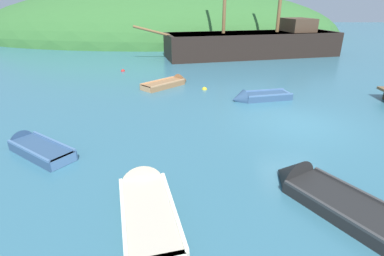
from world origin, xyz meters
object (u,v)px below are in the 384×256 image
(rowboat_near_dock, at_px, (257,98))
(buoy_yellow, at_px, (204,89))
(rowboat_center, at_px, (146,203))
(rowboat_portside, at_px, (170,84))
(buoy_red, at_px, (123,71))
(sailing_ship, at_px, (254,47))
(rowboat_far, at_px, (325,197))
(rowboat_outer_right, at_px, (34,148))

(rowboat_near_dock, relative_size, buoy_yellow, 10.84)
(rowboat_center, relative_size, buoy_yellow, 12.65)
(rowboat_center, bearing_deg, rowboat_portside, -13.51)
(buoy_yellow, relative_size, buoy_red, 1.01)
(buoy_yellow, bearing_deg, buoy_red, 140.26)
(buoy_red, bearing_deg, buoy_yellow, -39.74)
(sailing_ship, height_order, rowboat_far, sailing_ship)
(rowboat_center, distance_m, buoy_red, 15.39)
(sailing_ship, relative_size, rowboat_portside, 5.98)
(buoy_yellow, bearing_deg, sailing_ship, 66.86)
(rowboat_far, bearing_deg, rowboat_center, 61.00)
(sailing_ship, height_order, rowboat_portside, sailing_ship)
(rowboat_far, bearing_deg, buoy_yellow, -17.94)
(rowboat_portside, bearing_deg, buoy_red, 86.85)
(rowboat_center, distance_m, buoy_yellow, 10.44)
(rowboat_near_dock, bearing_deg, buoy_red, -51.95)
(rowboat_near_dock, bearing_deg, rowboat_far, 77.09)
(rowboat_far, distance_m, buoy_yellow, 10.34)
(buoy_yellow, bearing_deg, rowboat_far, -75.09)
(sailing_ship, bearing_deg, rowboat_near_dock, 66.81)
(sailing_ship, distance_m, rowboat_near_dock, 12.87)
(buoy_red, bearing_deg, rowboat_near_dock, -38.46)
(buoy_red, bearing_deg, rowboat_far, -60.66)
(rowboat_near_dock, relative_size, rowboat_center, 0.86)
(sailing_ship, height_order, buoy_red, sailing_ship)
(rowboat_center, xyz_separation_m, buoy_yellow, (1.73, 10.29, -0.11))
(buoy_red, bearing_deg, rowboat_center, -75.62)
(rowboat_portside, distance_m, buoy_yellow, 2.17)
(sailing_ship, xyz_separation_m, buoy_yellow, (-4.64, -10.85, -0.77))
(rowboat_near_dock, distance_m, rowboat_far, 8.15)
(rowboat_far, bearing_deg, rowboat_outer_right, 40.38)
(rowboat_portside, bearing_deg, rowboat_outer_right, -161.17)
(rowboat_far, xyz_separation_m, rowboat_center, (-4.39, -0.30, 0.02))
(rowboat_portside, relative_size, buoy_red, 10.37)
(rowboat_center, bearing_deg, buoy_red, -0.52)
(rowboat_portside, height_order, rowboat_outer_right, rowboat_portside)
(sailing_ship, height_order, buoy_yellow, sailing_ship)
(rowboat_far, bearing_deg, buoy_red, -3.52)
(rowboat_far, height_order, buoy_yellow, rowboat_far)
(sailing_ship, relative_size, rowboat_near_dock, 5.65)
(buoy_yellow, height_order, buoy_red, buoy_yellow)
(rowboat_outer_right, relative_size, buoy_yellow, 10.46)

